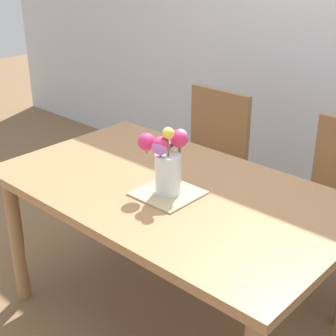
% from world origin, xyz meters
% --- Properties ---
extents(ground_plane, '(12.00, 12.00, 0.00)m').
position_xyz_m(ground_plane, '(0.00, 0.00, 0.00)').
color(ground_plane, brown).
extents(dining_table, '(1.55, 0.91, 0.74)m').
position_xyz_m(dining_table, '(0.00, 0.00, 0.65)').
color(dining_table, '#9E7047').
rests_on(dining_table, ground_plane).
extents(chair_left, '(0.42, 0.42, 0.90)m').
position_xyz_m(chair_left, '(-0.43, 0.80, 0.52)').
color(chair_left, olive).
rests_on(chair_left, ground_plane).
extents(placemat, '(0.25, 0.25, 0.01)m').
position_xyz_m(placemat, '(0.04, -0.06, 0.74)').
color(placemat, tan).
rests_on(placemat, dining_table).
extents(flower_vase, '(0.18, 0.19, 0.29)m').
position_xyz_m(flower_vase, '(0.03, -0.06, 0.90)').
color(flower_vase, silver).
rests_on(flower_vase, placemat).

